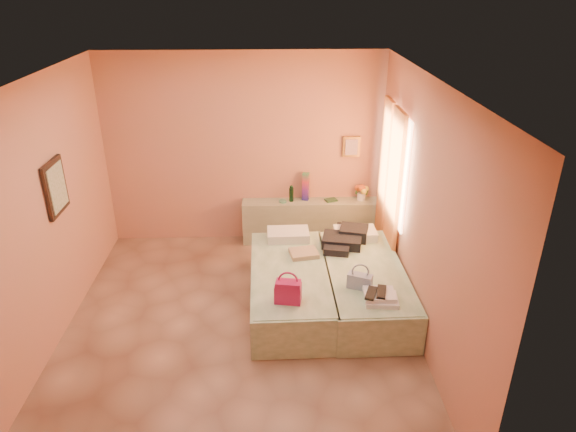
% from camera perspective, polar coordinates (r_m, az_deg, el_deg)
% --- Properties ---
extents(ground, '(4.50, 4.50, 0.00)m').
position_cam_1_polar(ground, '(6.13, -5.33, -12.01)').
color(ground, tan).
rests_on(ground, ground).
extents(room_walls, '(4.02, 4.51, 2.81)m').
position_cam_1_polar(room_walls, '(5.77, -3.71, 5.82)').
color(room_walls, tan).
rests_on(room_walls, ground).
extents(headboard_ledge, '(2.05, 0.30, 0.65)m').
position_cam_1_polar(headboard_ledge, '(7.77, 2.54, -0.54)').
color(headboard_ledge, '#99A184').
rests_on(headboard_ledge, ground).
extents(bed_left, '(0.94, 2.02, 0.50)m').
position_cam_1_polar(bed_left, '(6.31, 0.26, -7.94)').
color(bed_left, beige).
rests_on(bed_left, ground).
extents(bed_right, '(0.94, 2.02, 0.50)m').
position_cam_1_polar(bed_right, '(6.40, 8.41, -7.70)').
color(bed_right, beige).
rests_on(bed_right, ground).
extents(water_bottle, '(0.09, 0.09, 0.24)m').
position_cam_1_polar(water_bottle, '(7.59, 0.37, 2.49)').
color(water_bottle, '#13341E').
rests_on(water_bottle, headboard_ledge).
extents(rainbow_box, '(0.11, 0.11, 0.42)m').
position_cam_1_polar(rainbow_box, '(7.61, 1.98, 3.30)').
color(rainbow_box, '#B41653').
rests_on(rainbow_box, headboard_ledge).
extents(small_dish, '(0.12, 0.12, 0.03)m').
position_cam_1_polar(small_dish, '(7.59, -0.60, 1.64)').
color(small_dish, '#4F9273').
rests_on(small_dish, headboard_ledge).
extents(green_book, '(0.20, 0.17, 0.03)m').
position_cam_1_polar(green_book, '(7.66, 4.80, 1.78)').
color(green_book, '#284A2D').
rests_on(green_book, headboard_ledge).
extents(flower_vase, '(0.24, 0.24, 0.29)m').
position_cam_1_polar(flower_vase, '(7.70, 8.19, 2.78)').
color(flower_vase, white).
rests_on(flower_vase, headboard_ledge).
extents(magenta_handbag, '(0.30, 0.20, 0.26)m').
position_cam_1_polar(magenta_handbag, '(5.55, 0.01, -8.34)').
color(magenta_handbag, '#B41653').
rests_on(magenta_handbag, bed_left).
extents(khaki_garment, '(0.38, 0.33, 0.06)m').
position_cam_1_polar(khaki_garment, '(6.47, 1.77, -4.15)').
color(khaki_garment, tan).
rests_on(khaki_garment, bed_left).
extents(clothes_pile, '(0.66, 0.66, 0.16)m').
position_cam_1_polar(clothes_pile, '(6.72, 6.40, -2.59)').
color(clothes_pile, black).
rests_on(clothes_pile, bed_right).
extents(blue_handbag, '(0.30, 0.22, 0.17)m').
position_cam_1_polar(blue_handbag, '(5.85, 7.97, -7.20)').
color(blue_handbag, '#385687').
rests_on(blue_handbag, bed_right).
extents(towel_stack, '(0.38, 0.33, 0.10)m').
position_cam_1_polar(towel_stack, '(5.69, 10.33, -8.88)').
color(towel_stack, white).
rests_on(towel_stack, bed_right).
extents(sandal_pair, '(0.27, 0.30, 0.03)m').
position_cam_1_polar(sandal_pair, '(5.63, 9.80, -8.43)').
color(sandal_pair, black).
rests_on(sandal_pair, towel_stack).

